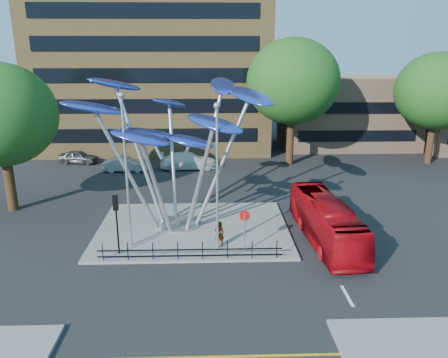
{
  "coord_description": "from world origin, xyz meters",
  "views": [
    {
      "loc": [
        0.12,
        -19.78,
        11.21
      ],
      "look_at": [
        0.91,
        4.0,
        3.98
      ],
      "focal_mm": 35.0,
      "sensor_mm": 36.0,
      "label": 1
    }
  ],
  "objects_px": {
    "tree_far": "(437,91)",
    "parked_car_right": "(189,161)",
    "leaf_sculpture": "(174,121)",
    "tree_right": "(293,82)",
    "pedestrian": "(219,234)",
    "tree_left": "(0,115)",
    "parked_car_left": "(78,157)",
    "street_lamp_right": "(217,165)",
    "parked_car_mid": "(126,164)",
    "street_lamp_left": "(125,158)",
    "traffic_light_island": "(116,212)",
    "no_entry_sign_island": "(245,224)",
    "red_bus": "(326,221)"
  },
  "relations": [
    {
      "from": "tree_far",
      "to": "parked_car_left",
      "type": "xyz_separation_m",
      "value": [
        -35.03,
        1.0,
        -6.45
      ]
    },
    {
      "from": "tree_right",
      "to": "pedestrian",
      "type": "distance_m",
      "value": 21.39
    },
    {
      "from": "parked_car_mid",
      "to": "parked_car_right",
      "type": "bearing_deg",
      "value": -82.7
    },
    {
      "from": "street_lamp_right",
      "to": "pedestrian",
      "type": "height_order",
      "value": "street_lamp_right"
    },
    {
      "from": "leaf_sculpture",
      "to": "tree_right",
      "type": "bearing_deg",
      "value": 56.69
    },
    {
      "from": "traffic_light_island",
      "to": "parked_car_right",
      "type": "distance_m",
      "value": 18.5
    },
    {
      "from": "tree_left",
      "to": "leaf_sculpture",
      "type": "bearing_deg",
      "value": -15.55
    },
    {
      "from": "no_entry_sign_island",
      "to": "parked_car_mid",
      "type": "bearing_deg",
      "value": 119.32
    },
    {
      "from": "parked_car_right",
      "to": "tree_left",
      "type": "bearing_deg",
      "value": 125.41
    },
    {
      "from": "tree_right",
      "to": "parked_car_right",
      "type": "bearing_deg",
      "value": -172.23
    },
    {
      "from": "parked_car_mid",
      "to": "tree_far",
      "type": "bearing_deg",
      "value": -86.01
    },
    {
      "from": "leaf_sculpture",
      "to": "parked_car_right",
      "type": "bearing_deg",
      "value": 89.37
    },
    {
      "from": "tree_left",
      "to": "parked_car_mid",
      "type": "bearing_deg",
      "value": 57.75
    },
    {
      "from": "red_bus",
      "to": "parked_car_mid",
      "type": "relative_size",
      "value": 2.25
    },
    {
      "from": "tree_left",
      "to": "parked_car_left",
      "type": "bearing_deg",
      "value": 85.73
    },
    {
      "from": "pedestrian",
      "to": "tree_left",
      "type": "bearing_deg",
      "value": -35.8
    },
    {
      "from": "street_lamp_right",
      "to": "tree_far",
      "type": "bearing_deg",
      "value": 41.47
    },
    {
      "from": "tree_right",
      "to": "parked_car_left",
      "type": "bearing_deg",
      "value": 177.28
    },
    {
      "from": "no_entry_sign_island",
      "to": "parked_car_left",
      "type": "relative_size",
      "value": 0.64
    },
    {
      "from": "street_lamp_left",
      "to": "no_entry_sign_island",
      "type": "xyz_separation_m",
      "value": [
        6.5,
        -0.98,
        -3.54
      ]
    },
    {
      "from": "tree_far",
      "to": "parked_car_left",
      "type": "bearing_deg",
      "value": 178.36
    },
    {
      "from": "street_lamp_right",
      "to": "traffic_light_island",
      "type": "distance_m",
      "value": 6.05
    },
    {
      "from": "street_lamp_left",
      "to": "no_entry_sign_island",
      "type": "bearing_deg",
      "value": -8.61
    },
    {
      "from": "pedestrian",
      "to": "traffic_light_island",
      "type": "bearing_deg",
      "value": -3.56
    },
    {
      "from": "tree_right",
      "to": "street_lamp_right",
      "type": "relative_size",
      "value": 1.46
    },
    {
      "from": "street_lamp_right",
      "to": "parked_car_right",
      "type": "height_order",
      "value": "street_lamp_right"
    },
    {
      "from": "leaf_sculpture",
      "to": "street_lamp_left",
      "type": "bearing_deg",
      "value": -127.4
    },
    {
      "from": "traffic_light_island",
      "to": "red_bus",
      "type": "distance_m",
      "value": 12.15
    },
    {
      "from": "street_lamp_right",
      "to": "traffic_light_island",
      "type": "xyz_separation_m",
      "value": [
        -5.5,
        -0.5,
        -2.48
      ]
    },
    {
      "from": "tree_right",
      "to": "tree_left",
      "type": "distance_m",
      "value": 25.09
    },
    {
      "from": "street_lamp_right",
      "to": "tree_right",
      "type": "bearing_deg",
      "value": 68.46
    },
    {
      "from": "street_lamp_right",
      "to": "parked_car_left",
      "type": "distance_m",
      "value": 24.55
    },
    {
      "from": "street_lamp_left",
      "to": "parked_car_left",
      "type": "relative_size",
      "value": 2.3
    },
    {
      "from": "leaf_sculpture",
      "to": "parked_car_left",
      "type": "distance_m",
      "value": 20.62
    },
    {
      "from": "traffic_light_island",
      "to": "parked_car_left",
      "type": "bearing_deg",
      "value": 111.39
    },
    {
      "from": "no_entry_sign_island",
      "to": "traffic_light_island",
      "type": "bearing_deg",
      "value": -179.87
    },
    {
      "from": "no_entry_sign_island",
      "to": "street_lamp_right",
      "type": "bearing_deg",
      "value": 162.13
    },
    {
      "from": "leaf_sculpture",
      "to": "parked_car_right",
      "type": "height_order",
      "value": "leaf_sculpture"
    },
    {
      "from": "street_lamp_right",
      "to": "parked_car_mid",
      "type": "bearing_deg",
      "value": 116.05
    },
    {
      "from": "parked_car_left",
      "to": "leaf_sculpture",
      "type": "bearing_deg",
      "value": -136.96
    },
    {
      "from": "street_lamp_left",
      "to": "pedestrian",
      "type": "relative_size",
      "value": 5.74
    },
    {
      "from": "parked_car_mid",
      "to": "traffic_light_island",
      "type": "bearing_deg",
      "value": -171.06
    },
    {
      "from": "parked_car_mid",
      "to": "parked_car_right",
      "type": "xyz_separation_m",
      "value": [
        5.84,
        0.76,
        0.11
      ]
    },
    {
      "from": "pedestrian",
      "to": "parked_car_mid",
      "type": "bearing_deg",
      "value": -74.26
    },
    {
      "from": "tree_far",
      "to": "parked_car_right",
      "type": "distance_m",
      "value": 24.77
    },
    {
      "from": "traffic_light_island",
      "to": "parked_car_mid",
      "type": "distance_m",
      "value": 17.72
    },
    {
      "from": "parked_car_left",
      "to": "parked_car_mid",
      "type": "bearing_deg",
      "value": -111.37
    },
    {
      "from": "street_lamp_left",
      "to": "parked_car_right",
      "type": "relative_size",
      "value": 1.63
    },
    {
      "from": "red_bus",
      "to": "parked_car_mid",
      "type": "height_order",
      "value": "red_bus"
    },
    {
      "from": "tree_left",
      "to": "street_lamp_right",
      "type": "relative_size",
      "value": 1.24
    }
  ]
}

